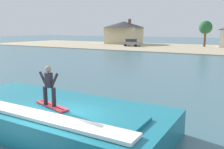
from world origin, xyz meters
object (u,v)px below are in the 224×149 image
at_px(wave_crest, 52,116).
at_px(car_near_shore, 132,43).
at_px(house_with_chimney, 124,31).
at_px(surfer, 49,84).
at_px(surfboard, 52,106).
at_px(tree_tall_bare, 206,28).

bearing_deg(wave_crest, car_near_shore, 111.62).
distance_m(car_near_shore, house_with_chimney, 11.62).
xyz_separation_m(wave_crest, car_near_shore, (-18.42, 46.48, 0.40)).
bearing_deg(wave_crest, surfer, -50.38).
bearing_deg(house_with_chimney, car_near_shore, -52.55).
xyz_separation_m(surfboard, surfer, (-0.01, -0.08, 0.89)).
height_order(wave_crest, surfer, surfer).
height_order(surfboard, tree_tall_bare, tree_tall_bare).
distance_m(wave_crest, house_with_chimney, 61.01).
bearing_deg(surfer, wave_crest, 129.62).
relative_size(wave_crest, tree_tall_bare, 1.63).
height_order(surfboard, surfer, surfer).
bearing_deg(surfboard, tree_tall_bare, 93.65).
xyz_separation_m(surfer, car_near_shore, (-18.85, 47.01, -1.14)).
relative_size(surfer, car_near_shore, 0.37).
height_order(wave_crest, car_near_shore, car_near_shore).
relative_size(house_with_chimney, tree_tall_bare, 1.87).
bearing_deg(surfboard, wave_crest, 134.94).
distance_m(wave_crest, surfer, 1.68).
relative_size(car_near_shore, tree_tall_bare, 0.68).
bearing_deg(car_near_shore, surfer, -68.15).
xyz_separation_m(car_near_shore, house_with_chimney, (-6.86, 8.96, 2.77)).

